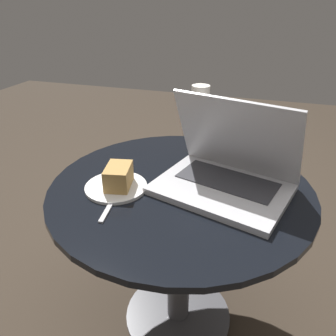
{
  "coord_description": "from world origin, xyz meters",
  "views": [
    {
      "loc": [
        0.21,
        -0.78,
        1.04
      ],
      "look_at": [
        -0.03,
        -0.04,
        0.62
      ],
      "focal_mm": 35.0,
      "sensor_mm": 36.0,
      "label": 1
    }
  ],
  "objects": [
    {
      "name": "beer_glass",
      "position": [
        -0.0,
        0.22,
        0.67
      ],
      "size": [
        0.06,
        0.06,
        0.23
      ],
      "color": "#C6701E",
      "rests_on": "table"
    },
    {
      "name": "laptop",
      "position": [
        0.12,
        0.02,
        0.61
      ],
      "size": [
        0.41,
        0.35,
        0.26
      ],
      "color": "silver",
      "rests_on": "table"
    },
    {
      "name": "table",
      "position": [
        0.0,
        0.0,
        0.42
      ],
      "size": [
        0.75,
        0.75,
        0.55
      ],
      "color": "#515156",
      "rests_on": "ground_plane"
    },
    {
      "name": "ground_plane",
      "position": [
        0.0,
        0.0,
        0.0
      ],
      "size": [
        6.0,
        6.0,
        0.0
      ],
      "primitive_type": "plane",
      "color": "#382D23"
    },
    {
      "name": "fork",
      "position": [
        -0.15,
        -0.13,
        0.56
      ],
      "size": [
        0.04,
        0.18,
        0.0
      ],
      "color": "silver",
      "rests_on": "table"
    },
    {
      "name": "snack_plate",
      "position": [
        -0.16,
        -0.07,
        0.58
      ],
      "size": [
        0.17,
        0.17,
        0.07
      ],
      "color": "white",
      "rests_on": "table"
    }
  ]
}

